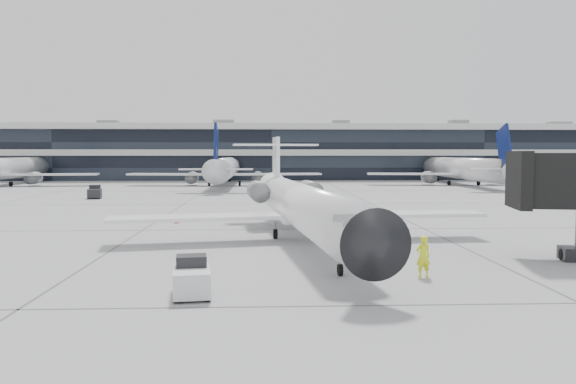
{
  "coord_description": "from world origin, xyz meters",
  "views": [
    {
      "loc": [
        -1.43,
        -39.5,
        5.44
      ],
      "look_at": [
        0.29,
        1.07,
        2.6
      ],
      "focal_mm": 35.0,
      "sensor_mm": 36.0,
      "label": 1
    }
  ],
  "objects": [
    {
      "name": "bg_jet_left",
      "position": [
        -45.0,
        55.0,
        0.0
      ],
      "size": [
        32.0,
        40.0,
        9.6
      ],
      "primitive_type": null,
      "color": "silver",
      "rests_on": "ground"
    },
    {
      "name": "baggage_tug",
      "position": [
        -4.21,
        -18.3,
        0.66
      ],
      "size": [
        1.67,
        2.48,
        1.47
      ],
      "rotation": [
        0.0,
        0.0,
        0.14
      ],
      "color": "silver",
      "rests_on": "ground"
    },
    {
      "name": "far_tug",
      "position": [
        -21.7,
        28.22,
        0.72
      ],
      "size": [
        1.94,
        2.75,
        1.6
      ],
      "rotation": [
        0.0,
        0.0,
        0.19
      ],
      "color": "black",
      "rests_on": "ground"
    },
    {
      "name": "bg_jet_right",
      "position": [
        32.0,
        55.0,
        0.0
      ],
      "size": [
        32.0,
        40.0,
        9.6
      ],
      "primitive_type": null,
      "color": "silver",
      "rests_on": "ground"
    },
    {
      "name": "bg_jet_center",
      "position": [
        -8.0,
        55.0,
        0.0
      ],
      "size": [
        32.0,
        40.0,
        9.6
      ],
      "primitive_type": null,
      "color": "silver",
      "rests_on": "ground"
    },
    {
      "name": "ramp_worker",
      "position": [
        5.49,
        -15.58,
        0.92
      ],
      "size": [
        0.75,
        0.58,
        1.84
      ],
      "primitive_type": "imported",
      "rotation": [
        0.0,
        0.0,
        3.37
      ],
      "color": "#E8FA1A",
      "rests_on": "ground"
    },
    {
      "name": "regional_jet",
      "position": [
        0.82,
        -5.16,
        2.3
      ],
      "size": [
        23.33,
        29.13,
        6.72
      ],
      "rotation": [
        0.0,
        0.0,
        0.11
      ],
      "color": "white",
      "rests_on": "ground"
    },
    {
      "name": "ground",
      "position": [
        0.0,
        0.0,
        0.0
      ],
      "size": [
        220.0,
        220.0,
        0.0
      ],
      "primitive_type": "plane",
      "color": "gray",
      "rests_on": "ground"
    },
    {
      "name": "terminal",
      "position": [
        0.0,
        82.0,
        5.0
      ],
      "size": [
        170.0,
        22.0,
        10.0
      ],
      "primitive_type": "cube",
      "color": "black",
      "rests_on": "ground"
    },
    {
      "name": "traffic_cone",
      "position": [
        -8.22,
        4.0,
        0.28
      ],
      "size": [
        0.52,
        0.52,
        0.6
      ],
      "rotation": [
        0.0,
        0.0,
        -0.33
      ],
      "color": "red",
      "rests_on": "ground"
    }
  ]
}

